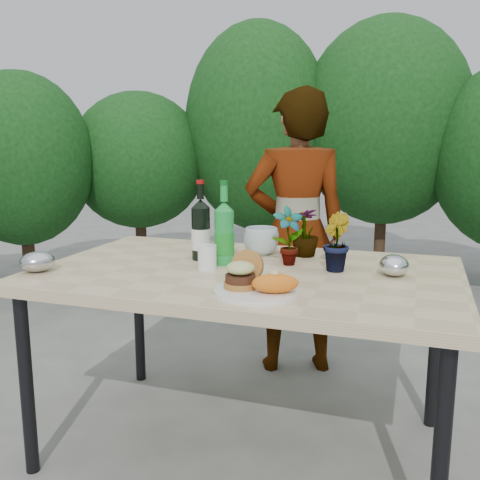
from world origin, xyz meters
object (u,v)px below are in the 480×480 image
(wine_bottle, at_px, (201,231))
(person, at_px, (296,233))
(dinner_plate, at_px, (256,291))
(patio_table, at_px, (247,284))

(wine_bottle, relative_size, person, 0.22)
(person, bearing_deg, wine_bottle, 49.28)
(dinner_plate, xyz_separation_m, wine_bottle, (-0.37, 0.41, 0.11))
(dinner_plate, height_order, wine_bottle, wine_bottle)
(dinner_plate, xyz_separation_m, person, (-0.12, 1.14, -0.00))
(wine_bottle, bearing_deg, dinner_plate, -49.43)
(wine_bottle, xyz_separation_m, person, (0.24, 0.73, -0.12))
(patio_table, xyz_separation_m, dinner_plate, (0.13, -0.31, 0.06))
(patio_table, height_order, dinner_plate, dinner_plate)
(patio_table, relative_size, person, 1.06)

